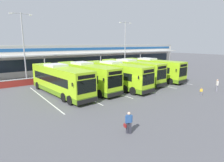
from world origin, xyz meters
name	(u,v)px	position (x,y,z in m)	size (l,w,h in m)	color
ground_plane	(143,95)	(0.00, 0.00, 0.00)	(200.00, 200.00, 0.00)	#56565B
terminal_building	(61,58)	(0.00, 26.91, 3.01)	(70.00, 13.00, 6.00)	beige
red_barrier_wall	(87,75)	(0.00, 14.50, 0.56)	(60.00, 0.40, 1.10)	maroon
coach_bus_leftmost	(60,80)	(-8.20, 6.41, 1.79)	(3.83, 12.33, 3.78)	#9ED11E
coach_bus_left_centre	(86,77)	(-4.31, 6.76, 1.79)	(3.83, 12.33, 3.78)	#9ED11E
coach_bus_centre	(115,75)	(-0.23, 5.41, 1.79)	(3.83, 12.33, 3.78)	#9ED11E
coach_bus_right_centre	(130,72)	(3.95, 6.79, 1.79)	(3.83, 12.33, 3.78)	#9ED11E
coach_bus_rightmost	(151,70)	(8.61, 6.44, 1.79)	(3.83, 12.33, 3.78)	#9ED11E
bay_stripe_far_west	(43,98)	(-10.50, 6.00, 0.00)	(0.14, 13.00, 0.01)	silver
bay_stripe_west	(76,93)	(-6.30, 6.00, 0.00)	(0.14, 13.00, 0.01)	silver
bay_stripe_mid_west	(103,88)	(-2.10, 6.00, 0.00)	(0.14, 13.00, 0.01)	silver
bay_stripe_centre	(125,84)	(2.10, 6.00, 0.00)	(0.14, 13.00, 0.01)	silver
bay_stripe_mid_east	(144,81)	(6.30, 6.00, 0.00)	(0.14, 13.00, 0.01)	silver
bay_stripe_east	(160,79)	(10.50, 6.00, 0.00)	(0.14, 13.00, 0.01)	silver
pedestrian_with_handbag	(129,122)	(-8.22, -6.65, 0.86)	(0.64, 0.43, 1.62)	#33333D
pedestrian_in_dark_coat	(217,85)	(9.38, -4.61, 0.87)	(0.46, 0.44, 1.62)	slate
pedestrian_child	(201,91)	(5.55, -4.52, 0.54)	(0.28, 0.27, 1.00)	slate
lamp_post_west	(23,44)	(-10.11, 16.35, 6.29)	(3.24, 0.28, 11.00)	#9E9EA3
lamp_post_centre	(125,44)	(10.65, 16.16, 6.29)	(3.24, 0.28, 11.00)	#9E9EA3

